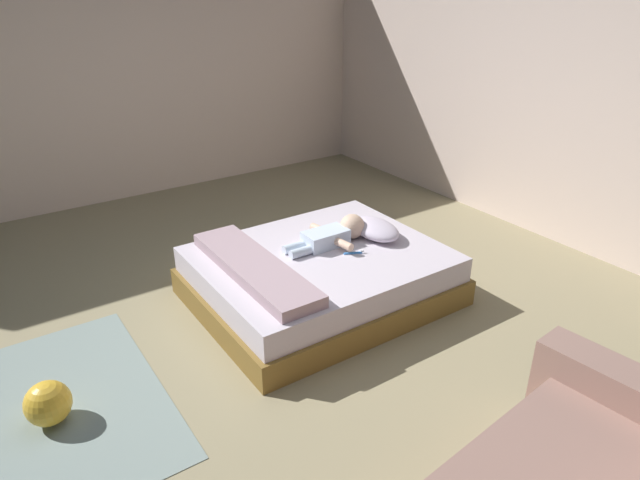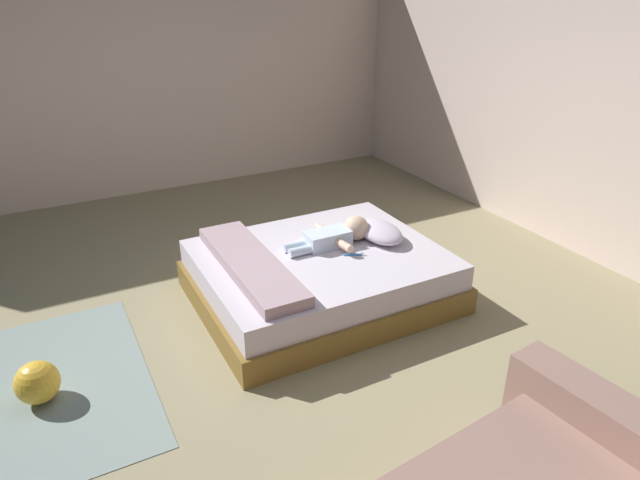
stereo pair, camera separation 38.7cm
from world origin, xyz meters
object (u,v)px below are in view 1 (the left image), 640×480
object	(u,v)px
pillow	(375,229)
toy_ball	(48,403)
bed	(320,276)
toothbrush	(355,253)
baby	(334,234)

from	to	relation	value
pillow	toy_ball	xyz separation A→B (m)	(0.24, -2.36, -0.30)
bed	toothbrush	distance (m)	0.31
toy_ball	baby	bearing A→B (deg)	98.89
bed	toy_ball	bearing A→B (deg)	-82.56
baby	toothbrush	size ratio (longest dim) A/B	4.83
bed	toothbrush	size ratio (longest dim) A/B	12.68
bed	pillow	world-z (taller)	pillow
pillow	toothbrush	bearing A→B (deg)	-64.01
pillow	bed	bearing A→B (deg)	-90.11
toy_ball	toothbrush	bearing A→B (deg)	92.72
toothbrush	toy_ball	size ratio (longest dim) A/B	0.57
baby	toy_ball	size ratio (longest dim) A/B	2.74
pillow	baby	distance (m)	0.32
baby	toy_ball	world-z (taller)	baby
bed	toothbrush	xyz separation A→B (m)	(0.15, 0.19, 0.19)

